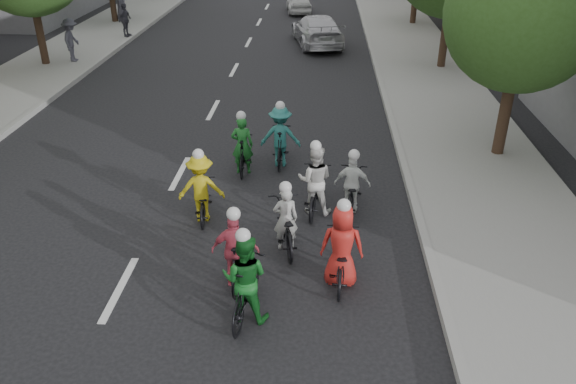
# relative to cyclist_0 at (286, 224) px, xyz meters

# --- Properties ---
(ground) EXTENTS (120.00, 120.00, 0.00)m
(ground) POSITION_rel_cyclist_0_xyz_m (-3.08, -1.68, -0.54)
(ground) COLOR black
(ground) RESTS_ON ground
(curb_left) EXTENTS (0.18, 80.00, 0.18)m
(curb_left) POSITION_rel_cyclist_0_xyz_m (-9.13, 8.32, -0.45)
(curb_left) COLOR #999993
(curb_left) RESTS_ON ground
(sidewalk_right) EXTENTS (4.00, 80.00, 0.15)m
(sidewalk_right) POSITION_rel_cyclist_0_xyz_m (4.92, 8.32, -0.46)
(sidewalk_right) COLOR gray
(sidewalk_right) RESTS_ON ground
(curb_right) EXTENTS (0.18, 80.00, 0.18)m
(curb_right) POSITION_rel_cyclist_0_xyz_m (2.97, 8.32, -0.45)
(curb_right) COLOR #999993
(curb_right) RESTS_ON ground
(tree_r_0) EXTENTS (4.00, 4.00, 5.97)m
(tree_r_0) POSITION_rel_cyclist_0_xyz_m (5.72, 4.92, 3.43)
(tree_r_0) COLOR black
(tree_r_0) RESTS_ON ground
(cyclist_0) EXTENTS (0.96, 1.93, 1.58)m
(cyclist_0) POSITION_rel_cyclist_0_xyz_m (0.00, 0.00, 0.00)
(cyclist_0) COLOR black
(cyclist_0) RESTS_ON ground
(cyclist_1) EXTENTS (0.89, 1.89, 1.83)m
(cyclist_1) POSITION_rel_cyclist_0_xyz_m (-0.55, -2.26, 0.16)
(cyclist_1) COLOR black
(cyclist_1) RESTS_ON ground
(cyclist_2) EXTENTS (1.11, 1.64, 1.76)m
(cyclist_2) POSITION_rel_cyclist_0_xyz_m (-1.98, 1.04, 0.12)
(cyclist_2) COLOR black
(cyclist_2) RESTS_ON ground
(cyclist_3) EXTENTS (0.91, 1.56, 1.69)m
(cyclist_3) POSITION_rel_cyclist_0_xyz_m (-0.86, -1.33, 0.08)
(cyclist_3) COLOR black
(cyclist_3) RESTS_ON ground
(cyclist_4) EXTENTS (0.86, 1.84, 1.84)m
(cyclist_4) POSITION_rel_cyclist_0_xyz_m (1.13, -1.16, 0.10)
(cyclist_4) COLOR black
(cyclist_4) RESTS_ON ground
(cyclist_5) EXTENTS (0.59, 1.66, 1.74)m
(cyclist_5) POSITION_rel_cyclist_0_xyz_m (-1.38, 3.56, 0.07)
(cyclist_5) COLOR black
(cyclist_5) RESTS_ON ground
(cyclist_6) EXTENTS (0.87, 1.91, 1.82)m
(cyclist_6) POSITION_rel_cyclist_0_xyz_m (0.58, 1.56, 0.10)
(cyclist_6) COLOR black
(cyclist_6) RESTS_ON ground
(cyclist_7) EXTENTS (1.10, 1.75, 1.84)m
(cyclist_7) POSITION_rel_cyclist_0_xyz_m (-0.41, 4.07, 0.18)
(cyclist_7) COLOR black
(cyclist_7) RESTS_ON ground
(cyclist_8) EXTENTS (0.88, 1.85, 1.59)m
(cyclist_8) POSITION_rel_cyclist_0_xyz_m (1.44, 1.63, 0.02)
(cyclist_8) COLOR black
(cyclist_8) RESTS_ON ground
(follow_car_lead) EXTENTS (2.96, 5.29, 1.45)m
(follow_car_lead) POSITION_rel_cyclist_0_xyz_m (0.37, 17.99, 0.19)
(follow_car_lead) COLOR silver
(follow_car_lead) RESTS_ON ground
(follow_car_trail) EXTENTS (1.85, 3.72, 1.22)m
(follow_car_trail) POSITION_rel_cyclist_0_xyz_m (-0.88, 26.38, 0.07)
(follow_car_trail) COLOR silver
(follow_car_trail) RESTS_ON ground
(spectator_0) EXTENTS (0.75, 1.22, 1.82)m
(spectator_0) POSITION_rel_cyclist_0_xyz_m (-10.17, 13.77, 0.52)
(spectator_0) COLOR #474652
(spectator_0) RESTS_ON sidewalk_left
(spectator_1) EXTENTS (0.64, 1.05, 1.68)m
(spectator_1) POSITION_rel_cyclist_0_xyz_m (-9.38, 18.55, 0.45)
(spectator_1) COLOR #474652
(spectator_1) RESTS_ON sidewalk_left
(spectator_2) EXTENTS (0.68, 0.93, 1.75)m
(spectator_2) POSITION_rel_cyclist_0_xyz_m (-10.92, 22.55, 0.49)
(spectator_2) COLOR #4B4A57
(spectator_2) RESTS_ON sidewalk_left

